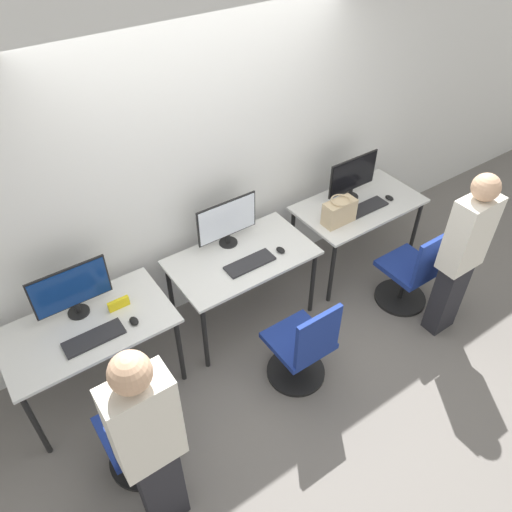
# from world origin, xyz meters

# --- Properties ---
(ground_plane) EXTENTS (20.00, 20.00, 0.00)m
(ground_plane) POSITION_xyz_m (0.00, 0.00, 0.00)
(ground_plane) COLOR slate
(wall_back) EXTENTS (12.00, 0.05, 2.80)m
(wall_back) POSITION_xyz_m (0.00, 0.81, 1.40)
(wall_back) COLOR silver
(wall_back) RESTS_ON ground_plane
(desk_left) EXTENTS (1.20, 0.68, 0.73)m
(desk_left) POSITION_xyz_m (-1.33, 0.34, 0.65)
(desk_left) COLOR silver
(desk_left) RESTS_ON ground_plane
(monitor_left) EXTENTS (0.55, 0.16, 0.42)m
(monitor_left) POSITION_xyz_m (-1.33, 0.50, 0.96)
(monitor_left) COLOR black
(monitor_left) RESTS_ON desk_left
(keyboard_left) EXTENTS (0.42, 0.15, 0.02)m
(keyboard_left) POSITION_xyz_m (-1.33, 0.20, 0.74)
(keyboard_left) COLOR #262628
(keyboard_left) RESTS_ON desk_left
(mouse_left) EXTENTS (0.06, 0.09, 0.03)m
(mouse_left) POSITION_xyz_m (-1.03, 0.18, 0.75)
(mouse_left) COLOR black
(mouse_left) RESTS_ON desk_left
(office_chair_left) EXTENTS (0.48, 0.48, 0.88)m
(office_chair_left) POSITION_xyz_m (-1.34, -0.44, 0.36)
(office_chair_left) COLOR black
(office_chair_left) RESTS_ON ground_plane
(person_left) EXTENTS (0.36, 0.21, 1.63)m
(person_left) POSITION_xyz_m (-1.37, -0.81, 0.89)
(person_left) COLOR #232328
(person_left) RESTS_ON ground_plane
(desk_center) EXTENTS (1.20, 0.68, 0.73)m
(desk_center) POSITION_xyz_m (0.00, 0.34, 0.65)
(desk_center) COLOR silver
(desk_center) RESTS_ON ground_plane
(monitor_center) EXTENTS (0.55, 0.16, 0.42)m
(monitor_center) POSITION_xyz_m (0.00, 0.55, 0.96)
(monitor_center) COLOR black
(monitor_center) RESTS_ON desk_center
(keyboard_center) EXTENTS (0.42, 0.15, 0.02)m
(keyboard_center) POSITION_xyz_m (0.00, 0.22, 0.74)
(keyboard_center) COLOR #262628
(keyboard_center) RESTS_ON desk_center
(mouse_center) EXTENTS (0.06, 0.09, 0.03)m
(mouse_center) POSITION_xyz_m (0.30, 0.21, 0.75)
(mouse_center) COLOR black
(mouse_center) RESTS_ON desk_center
(office_chair_center) EXTENTS (0.48, 0.48, 0.88)m
(office_chair_center) POSITION_xyz_m (0.01, -0.48, 0.36)
(office_chair_center) COLOR black
(office_chair_center) RESTS_ON ground_plane
(desk_right) EXTENTS (1.20, 0.68, 0.73)m
(desk_right) POSITION_xyz_m (1.33, 0.34, 0.65)
(desk_right) COLOR silver
(desk_right) RESTS_ON ground_plane
(monitor_right) EXTENTS (0.55, 0.16, 0.42)m
(monitor_right) POSITION_xyz_m (1.33, 0.47, 0.96)
(monitor_right) COLOR black
(monitor_right) RESTS_ON desk_right
(keyboard_right) EXTENTS (0.42, 0.15, 0.02)m
(keyboard_right) POSITION_xyz_m (1.33, 0.25, 0.74)
(keyboard_right) COLOR #262628
(keyboard_right) RESTS_ON desk_right
(mouse_right) EXTENTS (0.06, 0.09, 0.03)m
(mouse_right) POSITION_xyz_m (1.61, 0.23, 0.75)
(mouse_right) COLOR black
(mouse_right) RESTS_ON desk_right
(office_chair_right) EXTENTS (0.48, 0.48, 0.88)m
(office_chair_right) POSITION_xyz_m (1.35, -0.38, 0.36)
(office_chair_right) COLOR black
(office_chair_right) RESTS_ON ground_plane
(person_right) EXTENTS (0.36, 0.21, 1.58)m
(person_right) POSITION_xyz_m (1.38, -0.75, 0.86)
(person_right) COLOR #232328
(person_right) RESTS_ON ground_plane
(handbag) EXTENTS (0.30, 0.18, 0.25)m
(handbag) POSITION_xyz_m (0.97, 0.24, 0.84)
(handbag) COLOR tan
(handbag) RESTS_ON desk_right
(placard_left) EXTENTS (0.16, 0.03, 0.08)m
(placard_left) POSITION_xyz_m (-1.06, 0.38, 0.77)
(placard_left) COLOR yellow
(placard_left) RESTS_ON desk_left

